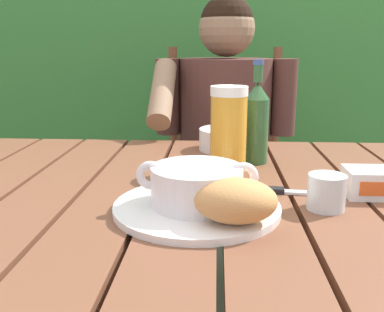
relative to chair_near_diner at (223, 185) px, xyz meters
name	(u,v)px	position (x,y,z in m)	size (l,w,h in m)	color
dining_table	(184,242)	(-0.09, -0.91, 0.18)	(1.19, 0.95, 0.76)	brown
hedge_backdrop	(201,70)	(-0.12, 0.74, 0.42)	(2.86, 0.86, 1.87)	#377633
chair_near_diner	(223,185)	(0.00, 0.00, 0.00)	(0.46, 0.42, 1.03)	brown
person_eating	(224,142)	(0.00, -0.20, 0.22)	(0.48, 0.47, 1.20)	#502E27
serving_plate	(197,207)	(-0.06, -0.99, 0.29)	(0.28, 0.28, 0.01)	white
soup_bowl	(197,184)	(-0.06, -0.99, 0.33)	(0.20, 0.15, 0.07)	white
bread_roll	(236,201)	(0.00, -1.07, 0.32)	(0.13, 0.10, 0.07)	tan
beer_glass	(229,129)	(0.00, -0.74, 0.37)	(0.08, 0.08, 0.19)	orange
beer_bottle	(256,121)	(0.06, -0.67, 0.38)	(0.06, 0.06, 0.24)	#2F5A2F
water_glass_small	(326,192)	(0.16, -0.97, 0.31)	(0.06, 0.06, 0.06)	silver
butter_tub	(372,183)	(0.26, -0.90, 0.30)	(0.10, 0.08, 0.05)	white
table_knife	(283,191)	(0.10, -0.90, 0.28)	(0.14, 0.04, 0.01)	silver
diner_bowl	(228,139)	(0.00, -0.55, 0.31)	(0.15, 0.15, 0.06)	white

